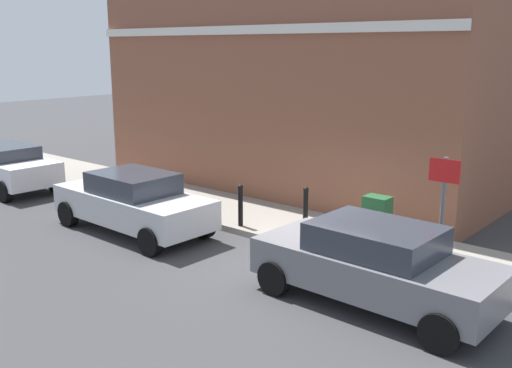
# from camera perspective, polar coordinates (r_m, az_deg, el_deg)

# --- Properties ---
(ground) EXTENTS (80.00, 80.00, 0.00)m
(ground) POSITION_cam_1_polar(r_m,az_deg,el_deg) (12.29, 4.14, -7.95)
(ground) COLOR #38383A
(sidewalk) EXTENTS (2.50, 30.00, 0.15)m
(sidewalk) POSITION_cam_1_polar(r_m,az_deg,el_deg) (17.53, -7.98, -1.29)
(sidewalk) COLOR gray
(sidewalk) RESTS_ON ground
(corner_building) EXTENTS (6.14, 12.48, 8.31)m
(corner_building) POSITION_cam_1_polar(r_m,az_deg,el_deg) (18.99, 5.17, 12.35)
(corner_building) COLOR brown
(corner_building) RESTS_ON ground
(car_grey) EXTENTS (1.93, 4.31, 1.47)m
(car_grey) POSITION_cam_1_polar(r_m,az_deg,el_deg) (10.46, 11.50, -7.59)
(car_grey) COLOR slate
(car_grey) RESTS_ON ground
(car_silver) EXTENTS (1.88, 4.40, 1.49)m
(car_silver) POSITION_cam_1_polar(r_m,az_deg,el_deg) (14.52, -11.87, -1.69)
(car_silver) COLOR #B7B7BC
(car_silver) RESTS_ON ground
(car_white) EXTENTS (1.90, 4.20, 1.40)m
(car_white) POSITION_cam_1_polar(r_m,az_deg,el_deg) (20.16, -23.22, 1.63)
(car_white) COLOR silver
(car_white) RESTS_ON ground
(utility_cabinet) EXTENTS (0.46, 0.61, 1.15)m
(utility_cabinet) POSITION_cam_1_polar(r_m,az_deg,el_deg) (13.00, 11.63, -3.83)
(utility_cabinet) COLOR #1E4C28
(utility_cabinet) RESTS_ON sidewalk
(bollard_near_cabinet) EXTENTS (0.14, 0.14, 1.04)m
(bollard_near_cabinet) POSITION_cam_1_polar(r_m,az_deg,el_deg) (14.07, 4.84, -2.19)
(bollard_near_cabinet) COLOR black
(bollard_near_cabinet) RESTS_ON sidewalk
(bollard_far_kerb) EXTENTS (0.14, 0.14, 1.04)m
(bollard_far_kerb) POSITION_cam_1_polar(r_m,az_deg,el_deg) (14.25, -1.52, -1.95)
(bollard_far_kerb) COLOR black
(bollard_far_kerb) RESTS_ON sidewalk
(street_sign) EXTENTS (0.08, 0.60, 2.30)m
(street_sign) POSITION_cam_1_polar(r_m,az_deg,el_deg) (11.50, 17.73, -1.37)
(street_sign) COLOR #59595B
(street_sign) RESTS_ON sidewalk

